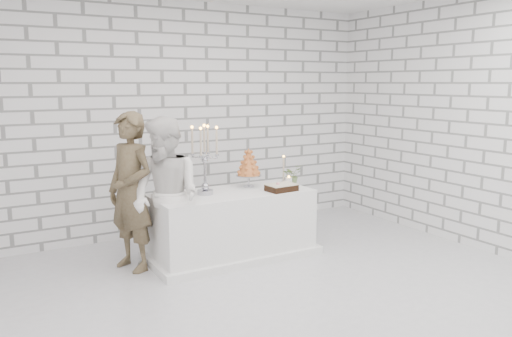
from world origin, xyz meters
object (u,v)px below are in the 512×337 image
candelabra (205,160)px  groom (131,192)px  cake_table (232,224)px  bride (166,197)px  croquembouche (249,168)px

candelabra → groom: bearing=170.7°
groom → candelabra: groom is taller
cake_table → bride: (-0.83, -0.16, 0.44)m
bride → croquembouche: bearing=80.2°
bride → croquembouche: bride is taller
cake_table → candelabra: 0.82m
bride → croquembouche: size_ratio=3.51×
bride → candelabra: bearing=85.3°
bride → candelabra: size_ratio=2.10×
cake_table → candelabra: (-0.31, 0.03, 0.76)m
croquembouche → candelabra: bearing=-169.6°
candelabra → croquembouche: size_ratio=1.67×
bride → croquembouche: (1.13, 0.30, 0.17)m
bride → candelabra: (0.52, 0.19, 0.32)m
cake_table → croquembouche: bearing=25.9°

